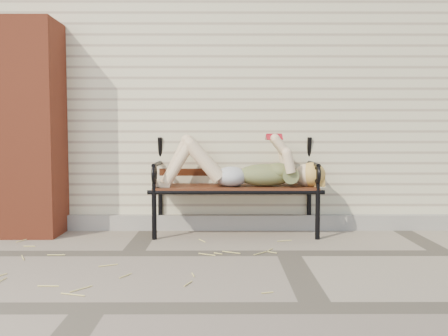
{
  "coord_description": "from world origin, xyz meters",
  "views": [
    {
      "loc": [
        -0.53,
        -3.93,
        0.96
      ],
      "look_at": [
        -0.51,
        0.52,
        0.65
      ],
      "focal_mm": 40.0,
      "sensor_mm": 36.0,
      "label": 1
    }
  ],
  "objects": [
    {
      "name": "straw_scatter",
      "position": [
        -1.37,
        -0.36,
        0.01
      ],
      "size": [
        3.03,
        1.73,
        0.01
      ],
      "color": "#E3D06E",
      "rests_on": "ground"
    },
    {
      "name": "brick_pillar",
      "position": [
        -2.3,
        0.75,
        1.0
      ],
      "size": [
        0.5,
        0.5,
        2.0
      ],
      "primitive_type": "cube",
      "color": "maroon",
      "rests_on": "ground"
    },
    {
      "name": "foundation_strip",
      "position": [
        0.0,
        0.97,
        0.07
      ],
      "size": [
        8.0,
        0.1,
        0.15
      ],
      "primitive_type": "cube",
      "color": "#99968B",
      "rests_on": "ground"
    },
    {
      "name": "reading_woman",
      "position": [
        -0.39,
        0.72,
        0.64
      ],
      "size": [
        1.58,
        0.36,
        0.5
      ],
      "color": "#093745",
      "rests_on": "ground"
    },
    {
      "name": "garden_bench",
      "position": [
        -0.4,
        0.85,
        0.61
      ],
      "size": [
        1.68,
        0.67,
        1.08
      ],
      "color": "black",
      "rests_on": "ground"
    },
    {
      "name": "house_wall",
      "position": [
        0.0,
        3.0,
        1.5
      ],
      "size": [
        8.0,
        4.0,
        3.0
      ],
      "primitive_type": "cube",
      "color": "beige",
      "rests_on": "ground"
    },
    {
      "name": "ground",
      "position": [
        0.0,
        0.0,
        0.0
      ],
      "size": [
        80.0,
        80.0,
        0.0
      ],
      "primitive_type": "plane",
      "color": "gray",
      "rests_on": "ground"
    }
  ]
}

